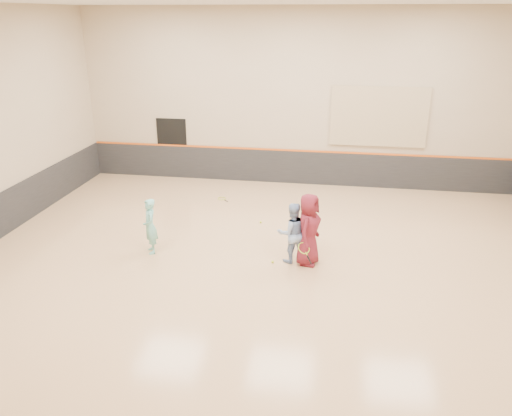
% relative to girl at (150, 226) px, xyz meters
% --- Properties ---
extents(room, '(15.04, 12.04, 6.22)m').
position_rel_girl_xyz_m(room, '(3.07, 0.20, 0.09)').
color(room, tan).
rests_on(room, ground).
extents(wainscot_back, '(14.90, 0.04, 1.20)m').
position_rel_girl_xyz_m(wainscot_back, '(3.07, 6.17, -0.12)').
color(wainscot_back, '#232326').
rests_on(wainscot_back, floor).
extents(accent_stripe, '(14.90, 0.03, 0.06)m').
position_rel_girl_xyz_m(accent_stripe, '(3.07, 6.16, 0.50)').
color(accent_stripe, '#D85914').
rests_on(accent_stripe, wall_back).
extents(acoustic_panel, '(3.20, 0.08, 2.00)m').
position_rel_girl_xyz_m(acoustic_panel, '(5.87, 6.15, 1.78)').
color(acoustic_panel, tan).
rests_on(acoustic_panel, wall_back).
extents(doorway, '(1.10, 0.05, 2.20)m').
position_rel_girl_xyz_m(doorway, '(-1.43, 6.18, 0.38)').
color(doorway, black).
rests_on(doorway, floor).
extents(girl, '(0.55, 0.63, 1.44)m').
position_rel_girl_xyz_m(girl, '(0.00, 0.00, 0.00)').
color(girl, '#74C9C0').
rests_on(girl, floor).
extents(instructor, '(0.91, 0.81, 1.53)m').
position_rel_girl_xyz_m(instructor, '(3.59, 0.08, 0.05)').
color(instructor, '#849ECD').
rests_on(instructor, floor).
extents(young_man, '(0.77, 0.99, 1.80)m').
position_rel_girl_xyz_m(young_man, '(3.99, 0.05, 0.18)').
color(young_man, maroon).
rests_on(young_man, floor).
extents(held_racket, '(0.52, 0.52, 0.50)m').
position_rel_girl_xyz_m(held_racket, '(3.90, -0.24, -0.19)').
color(held_racket, '#B7D52E').
rests_on(held_racket, instructor).
extents(spare_racket, '(0.59, 0.59, 0.05)m').
position_rel_girl_xyz_m(spare_racket, '(0.88, 4.13, -0.69)').
color(spare_racket, '#AFC62B').
rests_on(spare_racket, floor).
extents(ball_under_racket, '(0.07, 0.07, 0.07)m').
position_rel_girl_xyz_m(ball_under_racket, '(3.14, -0.11, -0.69)').
color(ball_under_racket, '#D3E334').
rests_on(ball_under_racket, floor).
extents(ball_in_hand, '(0.07, 0.07, 0.07)m').
position_rel_girl_xyz_m(ball_in_hand, '(4.09, -0.07, 0.39)').
color(ball_in_hand, '#C1CF30').
rests_on(ball_in_hand, young_man).
extents(ball_beside_spare, '(0.07, 0.07, 0.07)m').
position_rel_girl_xyz_m(ball_beside_spare, '(2.47, 2.32, -0.69)').
color(ball_beside_spare, '#D7ED37').
rests_on(ball_beside_spare, floor).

